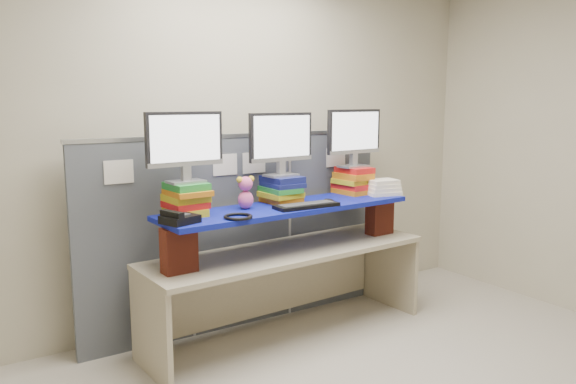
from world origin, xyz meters
TOP-DOWN VIEW (x-y plane):
  - room at (0.00, 0.00)m, footprint 5.00×4.00m
  - cubicle_partition at (-0.00, 1.78)m, footprint 2.60×0.06m
  - desk at (0.18, 1.38)m, footprint 2.27×0.78m
  - brick_pier_left at (-0.72, 1.28)m, footprint 0.22×0.13m
  - brick_pier_right at (1.08, 1.38)m, footprint 0.22×0.13m
  - blue_board at (0.18, 1.38)m, footprint 2.01×0.61m
  - book_stack_left at (-0.59, 1.46)m, footprint 0.28×0.31m
  - book_stack_center at (0.19, 1.50)m, footprint 0.28×0.31m
  - book_stack_right at (0.93, 1.54)m, footprint 0.29×0.33m
  - monitor_left at (-0.59, 1.46)m, footprint 0.55×0.17m
  - monitor_center at (0.19, 1.50)m, footprint 0.55×0.17m
  - monitor_right at (0.93, 1.54)m, footprint 0.55×0.17m
  - keyboard at (0.25, 1.24)m, footprint 0.49×0.18m
  - mouse at (0.49, 1.29)m, footprint 0.09×0.12m
  - desk_phone at (-0.73, 1.23)m, footprint 0.25×0.24m
  - headset at (-0.35, 1.17)m, footprint 0.22×0.22m
  - plush_toy at (-0.15, 1.43)m, footprint 0.14×0.10m
  - binder_stack at (1.09, 1.37)m, footprint 0.30×0.26m

SIDE VIEW (x-z plane):
  - desk at x=0.18m, z-range 0.20..0.88m
  - cubicle_partition at x=0.00m, z-range 0.00..1.53m
  - brick_pier_left at x=-0.72m, z-range 0.68..0.98m
  - brick_pier_right at x=1.08m, z-range 0.68..0.98m
  - blue_board at x=0.18m, z-range 0.98..1.01m
  - headset at x=-0.35m, z-range 1.01..1.03m
  - keyboard at x=0.25m, z-range 1.01..1.04m
  - mouse at x=0.49m, z-range 1.01..1.05m
  - desk_phone at x=-0.73m, z-range 1.00..1.09m
  - binder_stack at x=1.09m, z-range 1.01..1.13m
  - book_stack_center at x=0.19m, z-range 1.01..1.22m
  - book_stack_right at x=0.93m, z-range 1.01..1.23m
  - book_stack_left at x=-0.59m, z-range 1.01..1.23m
  - plush_toy at x=-0.15m, z-range 1.02..1.25m
  - room at x=0.00m, z-range 0.00..2.80m
  - monitor_center at x=0.19m, z-range 1.25..1.72m
  - monitor_left at x=-0.59m, z-range 1.26..1.74m
  - monitor_right at x=0.93m, z-range 1.27..1.74m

